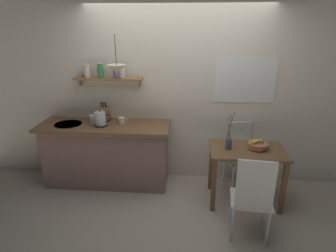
{
  "coord_description": "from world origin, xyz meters",
  "views": [
    {
      "loc": [
        0.19,
        -3.28,
        2.25
      ],
      "look_at": [
        -0.1,
        0.25,
        0.95
      ],
      "focal_mm": 29.9,
      "sensor_mm": 36.0,
      "label": 1
    }
  ],
  "objects_px": {
    "dining_table": "(246,159)",
    "fruit_bowl": "(258,145)",
    "electric_kettle": "(101,119)",
    "twig_vase": "(228,142)",
    "pendant_lamp": "(117,69)",
    "coffee_mug_by_sink": "(92,119)",
    "dining_chair_near": "(252,196)",
    "coffee_mug_spare": "(122,120)",
    "dining_chair_far": "(240,152)",
    "knife_block": "(105,113)"
  },
  "relations": [
    {
      "from": "twig_vase",
      "to": "electric_kettle",
      "type": "distance_m",
      "value": 1.73
    },
    {
      "from": "twig_vase",
      "to": "dining_chair_far",
      "type": "bearing_deg",
      "value": 60.61
    },
    {
      "from": "dining_chair_near",
      "to": "twig_vase",
      "type": "bearing_deg",
      "value": 104.44
    },
    {
      "from": "electric_kettle",
      "to": "coffee_mug_spare",
      "type": "height_order",
      "value": "electric_kettle"
    },
    {
      "from": "fruit_bowl",
      "to": "coffee_mug_spare",
      "type": "distance_m",
      "value": 1.85
    },
    {
      "from": "knife_block",
      "to": "electric_kettle",
      "type": "bearing_deg",
      "value": -87.13
    },
    {
      "from": "fruit_bowl",
      "to": "coffee_mug_spare",
      "type": "bearing_deg",
      "value": 170.2
    },
    {
      "from": "coffee_mug_by_sink",
      "to": "pendant_lamp",
      "type": "height_order",
      "value": "pendant_lamp"
    },
    {
      "from": "dining_table",
      "to": "fruit_bowl",
      "type": "distance_m",
      "value": 0.23
    },
    {
      "from": "coffee_mug_by_sink",
      "to": "pendant_lamp",
      "type": "xyz_separation_m",
      "value": [
        0.45,
        -0.21,
        0.74
      ]
    },
    {
      "from": "twig_vase",
      "to": "dining_chair_near",
      "type": "bearing_deg",
      "value": -75.56
    },
    {
      "from": "dining_chair_near",
      "to": "pendant_lamp",
      "type": "bearing_deg",
      "value": 151.35
    },
    {
      "from": "dining_table",
      "to": "coffee_mug_spare",
      "type": "height_order",
      "value": "coffee_mug_spare"
    },
    {
      "from": "dining_chair_near",
      "to": "coffee_mug_spare",
      "type": "distance_m",
      "value": 2.0
    },
    {
      "from": "knife_block",
      "to": "coffee_mug_spare",
      "type": "xyz_separation_m",
      "value": [
        0.27,
        -0.11,
        -0.06
      ]
    },
    {
      "from": "dining_table",
      "to": "pendant_lamp",
      "type": "height_order",
      "value": "pendant_lamp"
    },
    {
      "from": "dining_chair_near",
      "to": "pendant_lamp",
      "type": "distance_m",
      "value": 2.17
    },
    {
      "from": "dining_chair_near",
      "to": "knife_block",
      "type": "relative_size",
      "value": 3.56
    },
    {
      "from": "dining_chair_far",
      "to": "pendant_lamp",
      "type": "height_order",
      "value": "pendant_lamp"
    },
    {
      "from": "coffee_mug_by_sink",
      "to": "twig_vase",
      "type": "bearing_deg",
      "value": -11.1
    },
    {
      "from": "pendant_lamp",
      "to": "dining_chair_far",
      "type": "bearing_deg",
      "value": 8.97
    },
    {
      "from": "dining_chair_near",
      "to": "dining_chair_far",
      "type": "relative_size",
      "value": 1.07
    },
    {
      "from": "dining_chair_far",
      "to": "fruit_bowl",
      "type": "height_order",
      "value": "dining_chair_far"
    },
    {
      "from": "dining_chair_far",
      "to": "coffee_mug_by_sink",
      "type": "relative_size",
      "value": 7.74
    },
    {
      "from": "dining_table",
      "to": "knife_block",
      "type": "bearing_deg",
      "value": 166.68
    },
    {
      "from": "dining_table",
      "to": "dining_chair_far",
      "type": "height_order",
      "value": "dining_chair_far"
    },
    {
      "from": "dining_chair_far",
      "to": "coffee_mug_by_sink",
      "type": "xyz_separation_m",
      "value": [
        -2.1,
        -0.05,
        0.47
      ]
    },
    {
      "from": "coffee_mug_by_sink",
      "to": "dining_chair_near",
      "type": "bearing_deg",
      "value": -27.83
    },
    {
      "from": "fruit_bowl",
      "to": "coffee_mug_by_sink",
      "type": "height_order",
      "value": "coffee_mug_by_sink"
    },
    {
      "from": "knife_block",
      "to": "coffee_mug_by_sink",
      "type": "bearing_deg",
      "value": -144.9
    },
    {
      "from": "electric_kettle",
      "to": "coffee_mug_by_sink",
      "type": "distance_m",
      "value": 0.21
    },
    {
      "from": "coffee_mug_spare",
      "to": "fruit_bowl",
      "type": "bearing_deg",
      "value": -9.8
    },
    {
      "from": "dining_table",
      "to": "fruit_bowl",
      "type": "height_order",
      "value": "fruit_bowl"
    },
    {
      "from": "fruit_bowl",
      "to": "pendant_lamp",
      "type": "height_order",
      "value": "pendant_lamp"
    },
    {
      "from": "dining_chair_far",
      "to": "knife_block",
      "type": "height_order",
      "value": "knife_block"
    },
    {
      "from": "fruit_bowl",
      "to": "electric_kettle",
      "type": "relative_size",
      "value": 0.99
    },
    {
      "from": "electric_kettle",
      "to": "pendant_lamp",
      "type": "bearing_deg",
      "value": -16.07
    },
    {
      "from": "pendant_lamp",
      "to": "fruit_bowl",
      "type": "bearing_deg",
      "value": -3.66
    },
    {
      "from": "fruit_bowl",
      "to": "knife_block",
      "type": "xyz_separation_m",
      "value": [
        -2.09,
        0.43,
        0.23
      ]
    },
    {
      "from": "twig_vase",
      "to": "coffee_mug_spare",
      "type": "distance_m",
      "value": 1.49
    },
    {
      "from": "dining_chair_near",
      "to": "coffee_mug_spare",
      "type": "xyz_separation_m",
      "value": [
        -1.63,
        1.07,
        0.42
      ]
    },
    {
      "from": "dining_chair_far",
      "to": "coffee_mug_spare",
      "type": "xyz_separation_m",
      "value": [
        -1.68,
        -0.06,
        0.46
      ]
    },
    {
      "from": "dining_table",
      "to": "fruit_bowl",
      "type": "relative_size",
      "value": 3.69
    },
    {
      "from": "dining_table",
      "to": "fruit_bowl",
      "type": "xyz_separation_m",
      "value": [
        0.13,
        0.04,
        0.19
      ]
    },
    {
      "from": "coffee_mug_by_sink",
      "to": "dining_table",
      "type": "bearing_deg",
      "value": -9.63
    },
    {
      "from": "dining_chair_near",
      "to": "knife_block",
      "type": "xyz_separation_m",
      "value": [
        -1.9,
        1.19,
        0.49
      ]
    },
    {
      "from": "dining_table",
      "to": "pendant_lamp",
      "type": "xyz_separation_m",
      "value": [
        -1.66,
        0.15,
        1.11
      ]
    },
    {
      "from": "electric_kettle",
      "to": "dining_table",
      "type": "bearing_deg",
      "value": -6.81
    },
    {
      "from": "dining_chair_far",
      "to": "pendant_lamp",
      "type": "bearing_deg",
      "value": -171.03
    },
    {
      "from": "twig_vase",
      "to": "pendant_lamp",
      "type": "relative_size",
      "value": 1.05
    }
  ]
}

